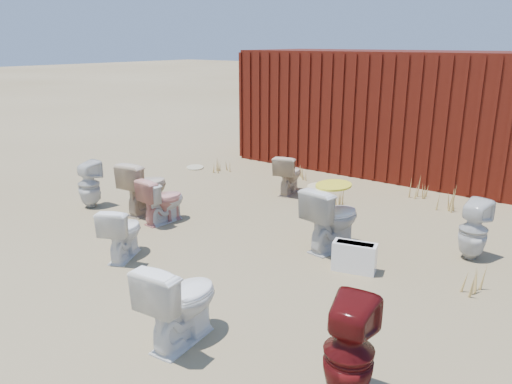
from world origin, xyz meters
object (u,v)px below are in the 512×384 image
Objects in this scene: toilet_back_a at (89,184)px; toilet_back_e at (473,230)px; toilet_front_e at (181,301)px; toilet_front_maroon at (349,352)px; shipping_container at (390,111)px; toilet_front_a at (122,232)px; toilet_front_c at (164,201)px; toilet_back_beige_left at (289,174)px; toilet_back_yellowlid at (332,218)px; loose_tank at (354,257)px; toilet_front_pink at (162,200)px; toilet_back_beige_right at (145,187)px.

toilet_back_e is at bearing -163.70° from toilet_back_a.
toilet_front_e is 1.06× the size of toilet_back_e.
shipping_container is at bearing -76.50° from toilet_front_maroon.
toilet_front_maroon is at bearing -178.75° from toilet_front_e.
toilet_front_c is (-0.55, 1.20, -0.01)m from toilet_front_a.
toilet_front_e reaches higher than toilet_back_a.
toilet_front_maroon is at bearing 157.27° from toilet_front_c.
toilet_back_yellowlid is at bearing 121.73° from toilet_back_beige_left.
toilet_front_a is 0.89× the size of toilet_back_e.
toilet_front_a is 2.82m from loose_tank.
toilet_back_a is (-1.46, -0.23, 0.04)m from toilet_front_pink.
toilet_back_beige_left is at bearing -73.83° from toilet_front_e.
toilet_back_beige_right is (0.91, 0.38, 0.04)m from toilet_back_a.
toilet_front_a is 0.81× the size of toilet_back_beige_right.
toilet_front_pink is 0.86× the size of toilet_front_e.
toilet_front_a is 1.30m from toilet_front_pink.
toilet_back_e is (3.99, 1.36, 0.05)m from toilet_front_c.
toilet_back_a is 1.01× the size of toilet_back_e.
toilet_front_maroon is (2.70, -7.04, -0.78)m from shipping_container.
toilet_back_beige_right reaches higher than toilet_front_e.
toilet_front_maroon is 1.11× the size of toilet_back_e.
toilet_back_e is (4.55, 1.25, -0.04)m from toilet_back_beige_right.
toilet_front_maroon is at bearing 161.03° from toilet_front_pink.
toilet_front_c is at bearing -103.66° from shipping_container.
toilet_back_beige_right reaches higher than loose_tank.
toilet_front_c is 0.78× the size of toilet_front_maroon.
toilet_back_yellowlid is at bearing -66.22° from toilet_front_maroon.
toilet_front_maroon is at bearing 148.61° from toilet_back_beige_right.
toilet_back_beige_left is at bearing -129.78° from toilet_back_a.
loose_tank is at bearing -170.33° from toilet_front_pink.
toilet_back_yellowlid is (0.04, 2.65, 0.02)m from toilet_front_e.
toilet_back_e is (5.47, 1.62, -0.00)m from toilet_back_a.
toilet_front_a is 0.98× the size of toilet_front_pink.
toilet_front_c is at bearing 23.19° from toilet_back_yellowlid.
toilet_front_pink is at bearing 59.32° from toilet_back_beige_left.
toilet_back_beige_right reaches higher than toilet_front_pink.
toilet_front_maroon is at bearing -79.80° from loose_tank.
toilet_front_a is 1.03× the size of toilet_front_c.
shipping_container reaches higher than toilet_back_beige_left.
toilet_back_yellowlid reaches higher than toilet_front_maroon.
toilet_front_pink is at bearing 156.69° from toilet_back_beige_right.
toilet_back_yellowlid is at bearing 36.07° from toilet_back_e.
loose_tank is (1.74, -5.00, -1.02)m from shipping_container.
toilet_back_beige_right is at bearing -109.78° from shipping_container.
toilet_back_a is 0.90× the size of toilet_back_yellowlid.
loose_tank is at bearing -174.69° from toilet_back_a.
toilet_back_beige_left is at bearing -101.91° from shipping_container.
toilet_front_pink is 0.04m from toilet_front_c.
toilet_back_beige_right is (-1.22, -2.20, 0.07)m from toilet_back_beige_left.
toilet_front_e reaches higher than toilet_back_e.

